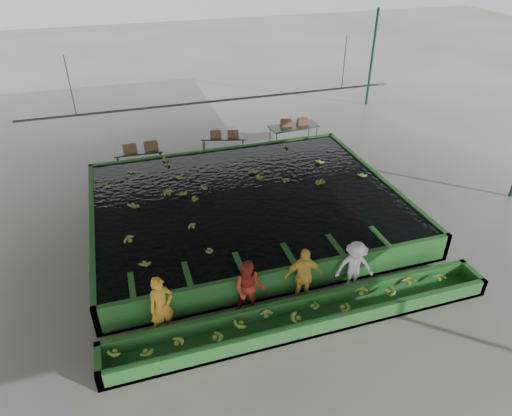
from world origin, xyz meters
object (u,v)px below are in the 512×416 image
object	(u,v)px
worker_a	(162,307)
box_stack_right	(294,125)
box_stack_mid	(224,137)
sorting_trough	(306,317)
worker_d	(355,267)
worker_c	(303,276)
packing_table_left	(140,160)
packing_table_right	(293,136)
box_stack_left	(141,151)
worker_b	(249,289)
packing_table_mid	(223,145)
flotation_tank	(247,207)

from	to	relation	value
worker_a	box_stack_right	xyz separation A→B (m)	(7.13, 9.48, 0.14)
worker_a	box_stack_mid	xyz separation A→B (m)	(3.92, 9.41, 0.01)
sorting_trough	worker_d	distance (m)	1.96
worker_c	packing_table_left	size ratio (longest dim) A/B	0.91
worker_a	sorting_trough	bearing A→B (deg)	-31.18
packing_table_right	box_stack_left	distance (m)	6.70
worker_b	packing_table_left	xyz separation A→B (m)	(-1.88, 9.12, -0.39)
worker_b	box_stack_left	bearing A→B (deg)	124.99
sorting_trough	worker_b	world-z (taller)	worker_b
worker_d	box_stack_left	xyz separation A→B (m)	(-4.70, 9.05, 0.07)
sorting_trough	packing_table_left	xyz separation A→B (m)	(-3.10, 9.92, 0.18)
worker_a	worker_c	world-z (taller)	worker_c
worker_d	packing_table_left	world-z (taller)	worker_d
sorting_trough	box_stack_mid	size ratio (longest dim) A/B	8.38
worker_c	packing_table_left	bearing A→B (deg)	117.25
packing_table_mid	box_stack_right	bearing A→B (deg)	-0.43
packing_table_left	worker_d	bearing A→B (deg)	-62.21
flotation_tank	sorting_trough	bearing A→B (deg)	-90.00
packing_table_right	box_stack_left	bearing A→B (deg)	-177.13
packing_table_mid	box_stack_right	size ratio (longest dim) A/B	1.53
flotation_tank	worker_b	bearing A→B (deg)	-105.92
packing_table_left	box_stack_right	bearing A→B (deg)	2.99
packing_table_right	box_stack_mid	size ratio (longest dim) A/B	1.81
worker_b	packing_table_left	bearing A→B (deg)	125.53
packing_table_right	box_stack_right	xyz separation A→B (m)	(0.06, 0.09, 0.49)
box_stack_right	packing_table_mid	bearing A→B (deg)	179.57
flotation_tank	packing_table_right	bearing A→B (deg)	54.13
worker_a	worker_c	xyz separation A→B (m)	(3.61, 0.00, 0.01)
packing_table_mid	packing_table_left	bearing A→B (deg)	-173.93
worker_d	box_stack_left	bearing A→B (deg)	132.23
box_stack_left	worker_b	bearing A→B (deg)	-78.93
box_stack_left	box_stack_right	xyz separation A→B (m)	(6.74, 0.43, 0.13)
box_stack_right	worker_b	bearing A→B (deg)	-117.66
worker_d	packing_table_right	distance (m)	9.60
flotation_tank	box_stack_mid	size ratio (longest dim) A/B	8.38
flotation_tank	packing_table_mid	distance (m)	5.23
box_stack_left	box_stack_mid	bearing A→B (deg)	5.73
packing_table_left	box_stack_right	size ratio (longest dim) A/B	1.53
flotation_tank	box_stack_right	xyz separation A→B (m)	(3.74, 5.18, 0.53)
worker_d	box_stack_right	bearing A→B (deg)	92.64
packing_table_mid	box_stack_mid	distance (m)	0.44
flotation_tank	worker_a	distance (m)	5.49
worker_b	box_stack_right	size ratio (longest dim) A/B	1.33
packing_table_right	box_stack_left	xyz separation A→B (m)	(-6.68, -0.33, 0.36)
worker_d	box_stack_mid	distance (m)	9.48
worker_b	box_stack_mid	distance (m)	9.57
box_stack_mid	box_stack_right	xyz separation A→B (m)	(3.22, 0.07, 0.13)
worker_b	worker_c	world-z (taller)	worker_c
flotation_tank	worker_c	xyz separation A→B (m)	(0.22, -4.30, 0.40)
worker_c	box_stack_left	xyz separation A→B (m)	(-3.22, 9.05, 0.01)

